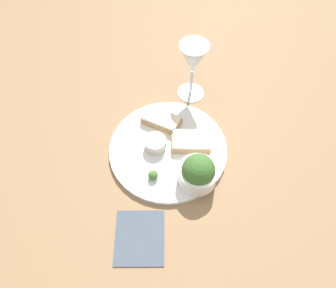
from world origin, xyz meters
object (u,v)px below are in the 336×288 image
object	(u,v)px
napkin	(140,237)
cheese_toast_near	(191,142)
wine_glass	(193,61)
sauce_ramekin	(155,143)
cheese_toast_far	(162,120)
salad_bowl	(198,172)

from	to	relation	value
napkin	cheese_toast_near	bearing A→B (deg)	50.35
wine_glass	napkin	bearing A→B (deg)	-119.18
sauce_ramekin	cheese_toast_far	distance (m)	0.08
salad_bowl	wine_glass	world-z (taller)	wine_glass
cheese_toast_far	wine_glass	xyz separation A→B (m)	(0.11, 0.10, 0.10)
napkin	cheese_toast_far	bearing A→B (deg)	68.86
napkin	sauce_ramekin	bearing A→B (deg)	70.07
salad_bowl	wine_glass	bearing A→B (deg)	78.58
salad_bowl	napkin	bearing A→B (deg)	-146.30
wine_glass	salad_bowl	bearing A→B (deg)	-101.42
cheese_toast_near	cheese_toast_far	world-z (taller)	same
cheese_toast_near	napkin	distance (m)	0.28
cheese_toast_far	napkin	world-z (taller)	cheese_toast_far
salad_bowl	cheese_toast_far	size ratio (longest dim) A/B	0.83
wine_glass	sauce_ramekin	bearing A→B (deg)	-129.18
salad_bowl	wine_glass	size ratio (longest dim) A/B	0.52
sauce_ramekin	cheese_toast_near	xyz separation A→B (m)	(0.09, -0.01, -0.00)
sauce_ramekin	cheese_toast_near	distance (m)	0.10
salad_bowl	cheese_toast_near	distance (m)	0.11
cheese_toast_far	napkin	bearing A→B (deg)	-111.14
salad_bowl	sauce_ramekin	world-z (taller)	salad_bowl
cheese_toast_near	napkin	bearing A→B (deg)	-129.65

